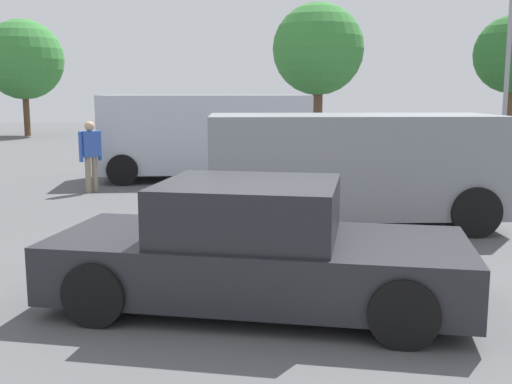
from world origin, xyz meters
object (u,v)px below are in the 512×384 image
at_px(sedan_foreground, 256,250).
at_px(suv_dark, 352,165).
at_px(van_white, 206,134).
at_px(pedestrian, 91,150).
at_px(light_post_near, 511,20).

height_order(sedan_foreground, suv_dark, suv_dark).
height_order(van_white, suv_dark, van_white).
distance_m(sedan_foreground, pedestrian, 8.37).
bearing_deg(light_post_near, sedan_foreground, -121.56).
xyz_separation_m(pedestrian, light_post_near, (11.61, 5.46, 3.48)).
relative_size(van_white, light_post_near, 0.83).
xyz_separation_m(van_white, suv_dark, (2.86, -5.76, -0.14)).
distance_m(pedestrian, light_post_near, 13.29).
xyz_separation_m(sedan_foreground, pedestrian, (-3.63, 7.54, 0.35)).
relative_size(pedestrian, light_post_near, 0.25).
bearing_deg(sedan_foreground, light_post_near, 69.48).
bearing_deg(suv_dark, sedan_foreground, -114.10).
distance_m(sedan_foreground, light_post_near, 15.72).
distance_m(sedan_foreground, van_white, 9.83).
height_order(sedan_foreground, van_white, van_white).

